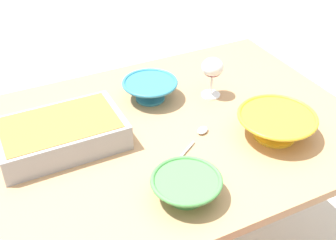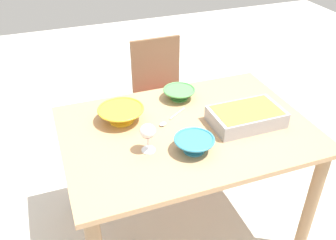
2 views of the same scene
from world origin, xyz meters
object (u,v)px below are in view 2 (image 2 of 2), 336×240
at_px(serving_bowl, 194,144).
at_px(mixing_bowl, 179,93).
at_px(chair, 161,96).
at_px(small_bowl, 121,114).
at_px(serving_spoon, 168,120).
at_px(wine_glass, 148,133).
at_px(casserole_dish, 246,116).
at_px(dining_table, 186,147).

bearing_deg(serving_bowl, mixing_bowl, 76.59).
xyz_separation_m(chair, mixing_bowl, (-0.07, -0.52, 0.32)).
distance_m(small_bowl, serving_spoon, 0.25).
xyz_separation_m(wine_glass, small_bowl, (-0.06, 0.30, -0.06)).
relative_size(chair, serving_bowl, 4.57).
bearing_deg(chair, small_bowl, -125.07).
relative_size(casserole_dish, small_bowl, 1.52).
distance_m(dining_table, serving_bowl, 0.26).
xyz_separation_m(wine_glass, casserole_dish, (0.56, 0.05, -0.06)).
distance_m(wine_glass, small_bowl, 0.31).
height_order(dining_table, small_bowl, small_bowl).
xyz_separation_m(wine_glass, mixing_bowl, (0.32, 0.41, -0.07)).
distance_m(dining_table, mixing_bowl, 0.35).
relative_size(wine_glass, serving_bowl, 0.76).
bearing_deg(casserole_dish, dining_table, 167.60).
xyz_separation_m(small_bowl, serving_spoon, (0.23, -0.09, -0.04)).
bearing_deg(casserole_dish, serving_spoon, 157.49).
bearing_deg(wine_glass, serving_spoon, 49.37).
bearing_deg(serving_bowl, wine_glass, 159.74).
bearing_deg(small_bowl, chair, 54.93).
bearing_deg(chair, serving_spoon, -106.33).
relative_size(casserole_dish, mixing_bowl, 1.98).
distance_m(dining_table, small_bowl, 0.40).
height_order(chair, small_bowl, chair).
bearing_deg(casserole_dish, chair, 100.93).
bearing_deg(small_bowl, casserole_dish, -22.28).
xyz_separation_m(mixing_bowl, serving_spoon, (-0.15, -0.21, -0.03)).
height_order(chair, serving_bowl, chair).
xyz_separation_m(dining_table, chair, (0.14, 0.82, -0.15)).
bearing_deg(mixing_bowl, casserole_dish, -57.01).
bearing_deg(serving_spoon, small_bowl, 158.10).
relative_size(chair, mixing_bowl, 4.71).
bearing_deg(mixing_bowl, small_bowl, -163.46).
height_order(small_bowl, serving_spoon, small_bowl).
bearing_deg(serving_bowl, serving_spoon, 96.37).
distance_m(serving_bowl, serving_spoon, 0.29).
height_order(mixing_bowl, serving_spoon, mixing_bowl).
xyz_separation_m(dining_table, serving_bowl, (-0.04, -0.19, 0.17)).
relative_size(wine_glass, casserole_dish, 0.39).
height_order(wine_glass, small_bowl, wine_glass).
xyz_separation_m(casserole_dish, serving_bowl, (-0.36, -0.12, -0.00)).
height_order(wine_glass, mixing_bowl, wine_glass).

